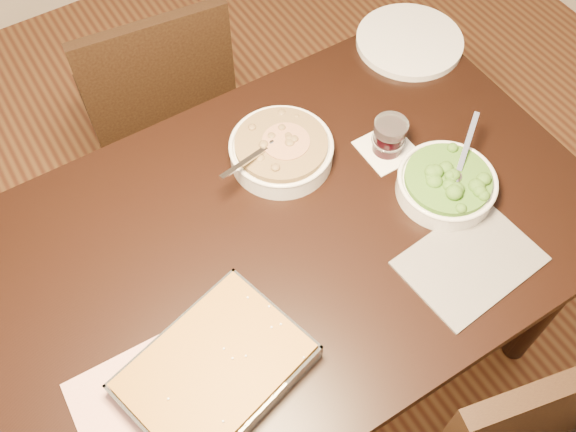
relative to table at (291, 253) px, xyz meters
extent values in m
plane|color=#432013|center=(0.00, 0.00, -0.65)|extent=(4.00, 4.00, 0.00)
cube|color=black|center=(0.00, 0.00, 0.08)|extent=(1.40, 0.90, 0.04)
cube|color=black|center=(0.00, 0.00, 0.01)|extent=(1.26, 0.76, 0.08)
cylinder|color=black|center=(0.62, -0.37, -0.30)|extent=(0.07, 0.07, 0.71)
cylinder|color=black|center=(-0.62, 0.37, -0.30)|extent=(0.07, 0.07, 0.71)
cylinder|color=black|center=(0.62, 0.37, -0.30)|extent=(0.07, 0.07, 0.71)
cube|color=#A2342E|center=(-0.43, -0.17, 0.10)|extent=(0.30, 0.22, 0.01)
cube|color=#222229|center=(0.29, -0.27, 0.10)|extent=(0.31, 0.23, 0.01)
cube|color=white|center=(0.32, 0.08, 0.10)|extent=(0.12, 0.12, 0.00)
cylinder|color=white|center=(0.09, 0.19, 0.12)|extent=(0.25, 0.25, 0.05)
torus|color=white|center=(0.09, 0.19, 0.15)|extent=(0.25, 0.25, 0.01)
cylinder|color=#33250E|center=(0.09, 0.19, 0.15)|extent=(0.22, 0.22, 0.02)
cube|color=silver|center=(0.02, 0.16, 0.16)|extent=(0.15, 0.06, 0.05)
cylinder|color=maroon|center=(0.10, 0.18, 0.16)|extent=(0.11, 0.11, 0.00)
cylinder|color=white|center=(0.36, -0.10, 0.12)|extent=(0.23, 0.23, 0.04)
torus|color=white|center=(0.36, -0.10, 0.14)|extent=(0.23, 0.23, 0.01)
cylinder|color=#1A430F|center=(0.36, -0.10, 0.15)|extent=(0.20, 0.20, 0.02)
cube|color=silver|center=(0.42, -0.05, 0.16)|extent=(0.13, 0.10, 0.05)
cube|color=silver|center=(-0.30, -0.20, 0.10)|extent=(0.39, 0.33, 0.01)
cube|color=#51340B|center=(-0.30, -0.20, 0.13)|extent=(0.37, 0.31, 0.05)
cube|color=silver|center=(-0.33, -0.09, 0.12)|extent=(0.33, 0.09, 0.05)
cube|color=silver|center=(-0.27, -0.32, 0.12)|extent=(0.33, 0.09, 0.05)
cube|color=silver|center=(-0.14, -0.16, 0.12)|extent=(0.07, 0.24, 0.05)
cylinder|color=black|center=(0.32, 0.08, 0.13)|extent=(0.07, 0.07, 0.07)
cylinder|color=silver|center=(0.32, 0.08, 0.18)|extent=(0.08, 0.08, 0.02)
cylinder|color=silver|center=(0.60, 0.34, 0.11)|extent=(0.29, 0.29, 0.02)
cube|color=black|center=(0.19, -0.60, 0.07)|extent=(0.45, 0.14, 0.49)
cube|color=black|center=(-0.01, 0.82, -0.22)|extent=(0.47, 0.47, 0.04)
cylinder|color=black|center=(0.19, 0.98, -0.45)|extent=(0.04, 0.04, 0.41)
cylinder|color=black|center=(0.15, 0.62, -0.45)|extent=(0.04, 0.04, 0.41)
cylinder|color=black|center=(-0.17, 1.02, -0.45)|extent=(0.04, 0.04, 0.41)
cylinder|color=black|center=(-0.21, 0.66, -0.45)|extent=(0.04, 0.04, 0.41)
cube|color=black|center=(-0.03, 0.63, 0.02)|extent=(0.42, 0.08, 0.45)
camera|label=1|loc=(-0.40, -0.63, 1.32)|focal=40.00mm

